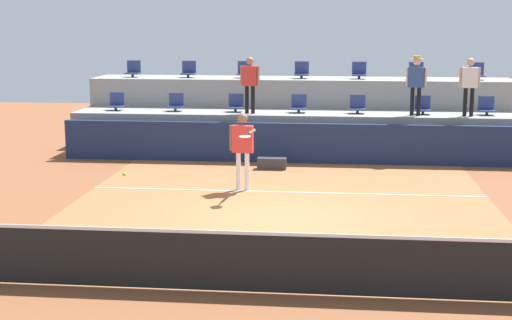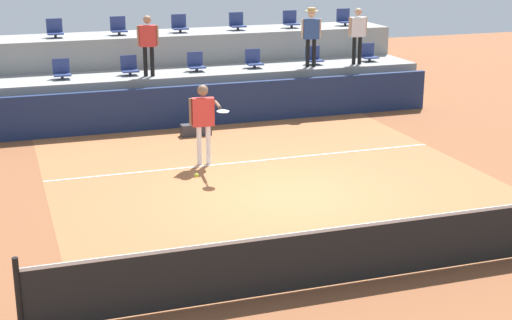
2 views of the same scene
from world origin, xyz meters
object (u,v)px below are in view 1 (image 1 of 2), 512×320
Objects in this scene: stadium_chair_lower_center at (299,105)px; stadium_chair_lower_mid_right at (358,106)px; stadium_chair_lower_far_left at (116,103)px; stadium_chair_upper_mid_left at (244,71)px; stadium_chair_lower_mid_left at (236,104)px; stadium_chair_upper_far_right at (477,73)px; spectator_with_hat at (416,79)px; spectator_leaning_on_rail at (250,80)px; stadium_chair_lower_far_right at (487,107)px; stadium_chair_upper_left at (189,71)px; tennis_ball at (124,174)px; equipment_bag at (272,164)px; stadium_chair_upper_center at (302,71)px; spectator_in_white at (470,82)px; stadium_chair_upper_mid_right at (359,72)px; stadium_chair_lower_right at (423,106)px; tennis_player at (243,143)px; stadium_chair_lower_left at (176,104)px; stadium_chair_upper_right at (416,72)px; stadium_chair_upper_far_left at (133,70)px.

stadium_chair_lower_center is 1.68m from stadium_chair_lower_mid_right.
stadium_chair_lower_far_left is 1.00× the size of stadium_chair_upper_mid_left.
stadium_chair_lower_mid_right is (3.53, 0.00, 0.00)m from stadium_chair_lower_mid_left.
stadium_chair_upper_far_right is 0.31× the size of spectator_with_hat.
spectator_leaning_on_rail is at bearing -39.82° from stadium_chair_lower_mid_left.
stadium_chair_upper_left is (-8.88, 1.80, 0.85)m from stadium_chair_lower_far_right.
tennis_ball is 7.64m from equipment_bag.
stadium_chair_upper_center reaches higher than stadium_chair_lower_mid_right.
spectator_in_white is at bearing -2.17° from stadium_chair_lower_far_left.
stadium_chair_lower_mid_left is 1.00× the size of stadium_chair_lower_mid_right.
stadium_chair_lower_far_left is 7.65× the size of tennis_ball.
stadium_chair_upper_mid_left is 3.57m from stadium_chair_upper_mid_right.
stadium_chair_lower_mid_left is 0.68× the size of equipment_bag.
stadium_chair_upper_left is at bearing 95.72° from tennis_ball.
spectator_leaning_on_rail is at bearing -164.48° from stadium_chair_lower_center.
stadium_chair_lower_far_right reaches higher than tennis_ball.
stadium_chair_upper_left is at bearing 44.42° from stadium_chair_lower_far_left.
stadium_chair_upper_mid_right is at bearing 134.32° from stadium_chair_lower_right.
tennis_ball is at bearing -93.66° from stadium_chair_lower_mid_left.
spectator_in_white reaches higher than stadium_chair_upper_mid_right.
stadium_chair_lower_far_right is 2.21m from spectator_with_hat.
stadium_chair_upper_center is 0.29× the size of tennis_player.
equipment_bag is at bearing 75.76° from tennis_ball.
spectator_in_white is (4.72, -0.38, 0.75)m from stadium_chair_lower_center.
spectator_in_white is at bearing -14.74° from stadium_chair_upper_left.
stadium_chair_upper_left is 8.89m from stadium_chair_upper_far_right.
stadium_chair_upper_mid_left is 7.11m from stadium_chair_upper_far_right.
spectator_in_white reaches higher than stadium_chair_lower_far_right.
spectator_with_hat is 10.81m from tennis_ball.
stadium_chair_lower_mid_right is 10.37m from tennis_ball.
stadium_chair_lower_left is 2.39m from spectator_leaning_on_rail.
equipment_bag is at bearing 79.73° from tennis_player.
stadium_chair_upper_left is at bearing 134.04° from stadium_chair_lower_mid_left.
spectator_in_white is at bearing -3.35° from stadium_chair_lower_mid_left.
stadium_chair_lower_center is 4.10m from stadium_chair_upper_left.
stadium_chair_lower_mid_left is 1.00× the size of stadium_chair_lower_center.
spectator_in_white reaches higher than stadium_chair_upper_center.
spectator_leaning_on_rail is at bearing -155.89° from stadium_chair_upper_right.
stadium_chair_lower_far_left is 1.99m from stadium_chair_upper_far_left.
stadium_chair_upper_far_left is at bearing 161.48° from stadium_chair_lower_center.
stadium_chair_lower_mid_right is 1.00× the size of stadium_chair_upper_left.
stadium_chair_lower_right is 0.29× the size of tennis_player.
stadium_chair_lower_far_left is 1.00× the size of stadium_chair_lower_left.
stadium_chair_upper_center reaches higher than stadium_chair_lower_left.
tennis_player is at bearing -124.85° from stadium_chair_upper_right.
stadium_chair_upper_center is at bearing 161.25° from stadium_chair_lower_far_right.
tennis_ball is at bearing -84.28° from stadium_chair_upper_left.
stadium_chair_lower_center is at bearing 77.45° from tennis_player.
stadium_chair_upper_far_left is 1.00× the size of stadium_chair_upper_center.
stadium_chair_upper_far_left is at bearing 167.79° from spectator_in_white.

